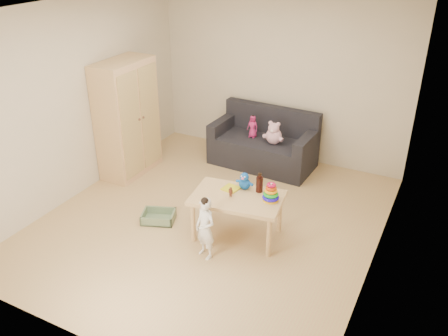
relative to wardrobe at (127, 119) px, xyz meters
The scene contains 13 objects.
room 1.92m from the wardrobe, 20.56° to the right, with size 4.50×4.50×4.50m.
wardrobe is the anchor object (origin of this frame).
sofa 2.12m from the wardrobe, 33.14° to the left, with size 1.57×0.79×0.44m, color black.
play_table 2.40m from the wardrobe, 20.36° to the right, with size 1.05×0.66×0.55m, color #EBB981.
storage_bin 1.71m from the wardrobe, 40.22° to the right, with size 0.41×0.30×0.12m, color #677E5B, non-canonical shape.
toddler 2.49m from the wardrobe, 33.05° to the right, with size 0.27×0.18×0.73m, color white.
pink_bear 2.18m from the wardrobe, 28.19° to the left, with size 0.26×0.22×0.30m, color #EAADC5, non-canonical shape.
doll 1.89m from the wardrobe, 35.86° to the left, with size 0.17×0.12×0.34m, color #C02469.
ring_stacker 2.67m from the wardrobe, 15.69° to the right, with size 0.20×0.20×0.22m.
brown_bottle 2.45m from the wardrobe, 14.03° to the right, with size 0.08×0.08×0.24m.
blue_plush 2.28m from the wardrobe, 15.62° to the right, with size 0.18×0.14×0.22m, color blue, non-canonical shape.
wooden_figure 2.30m from the wardrobe, 21.88° to the right, with size 0.05×0.04×0.12m, color #5A281B, non-canonical shape.
yellow_book 2.18m from the wardrobe, 18.74° to the right, with size 0.18×0.18×0.01m, color yellow.
Camera 1 is at (2.48, -4.46, 3.36)m, focal length 38.00 mm.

